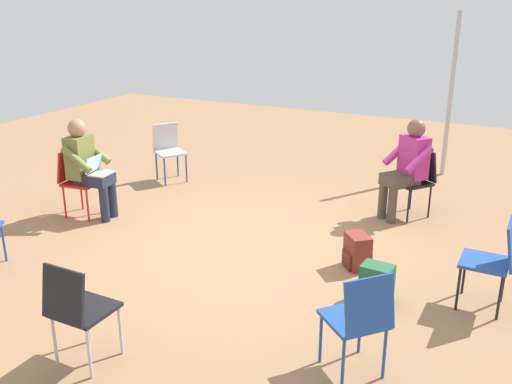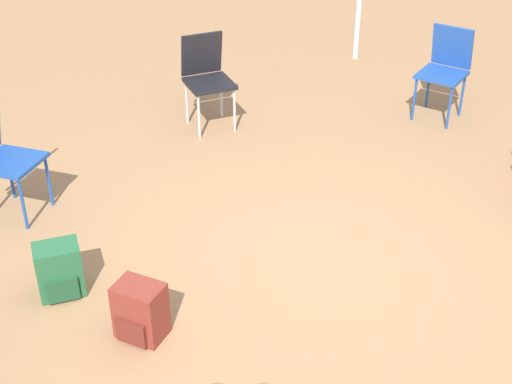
{
  "view_description": "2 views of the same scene",
  "coord_description": "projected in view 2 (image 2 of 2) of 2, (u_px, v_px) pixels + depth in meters",
  "views": [
    {
      "loc": [
        5.09,
        2.65,
        2.67
      ],
      "look_at": [
        0.01,
        0.11,
        0.68
      ],
      "focal_mm": 40.0,
      "sensor_mm": 36.0,
      "label": 1
    },
    {
      "loc": [
        -3.28,
        1.9,
        2.94
      ],
      "look_at": [
        0.28,
        0.31,
        0.55
      ],
      "focal_mm": 50.0,
      "sensor_mm": 36.0,
      "label": 2
    }
  ],
  "objects": [
    {
      "name": "chair_northeast",
      "position": [
        1.0,
        153.0,
        5.14
      ],
      "size": [
        0.58,
        0.59,
        0.85
      ],
      "rotation": [
        0.0,
        0.0,
        2.4
      ],
      "color": "#1E4799",
      "rests_on": "ground"
    },
    {
      "name": "chair_east",
      "position": [
        207.0,
        74.0,
        6.42
      ],
      "size": [
        0.44,
        0.41,
        0.85
      ],
      "rotation": [
        0.0,
        0.0,
        1.55
      ],
      "color": "black",
      "rests_on": "ground"
    },
    {
      "name": "ground_plane",
      "position": [
        315.0,
        273.0,
        4.75
      ],
      "size": [
        15.39,
        15.39,
        0.0
      ],
      "primitive_type": "plane",
      "color": "#99704C"
    },
    {
      "name": "backpack_by_empty_chair",
      "position": [
        141.0,
        314.0,
        4.17
      ],
      "size": [
        0.34,
        0.33,
        0.36
      ],
      "rotation": [
        0.0,
        0.0,
        0.71
      ],
      "color": "maroon",
      "rests_on": "ground"
    },
    {
      "name": "chair_southeast",
      "position": [
        445.0,
        66.0,
        6.59
      ],
      "size": [
        0.56,
        0.58,
        0.85
      ],
      "rotation": [
        0.0,
        0.0,
        0.56
      ],
      "color": "#1E4799",
      "rests_on": "ground"
    },
    {
      "name": "backpack_near_laptop_user",
      "position": [
        60.0,
        273.0,
        4.5
      ],
      "size": [
        0.27,
        0.3,
        0.36
      ],
      "rotation": [
        0.0,
        0.0,
        1.49
      ],
      "color": "#235B38",
      "rests_on": "ground"
    }
  ]
}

